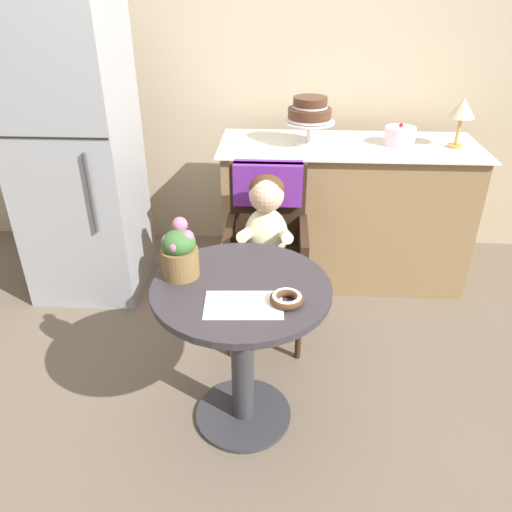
# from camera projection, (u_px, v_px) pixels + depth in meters

# --- Properties ---
(ground_plane) EXTENTS (8.00, 8.00, 0.00)m
(ground_plane) POSITION_uv_depth(u_px,v_px,m) (244.00, 415.00, 2.33)
(ground_plane) COLOR #6B5B4C
(back_wall) EXTENTS (4.80, 0.10, 2.70)m
(back_wall) POSITION_uv_depth(u_px,v_px,m) (263.00, 51.00, 3.27)
(back_wall) COLOR #C1AD8E
(back_wall) RESTS_ON ground
(cafe_table) EXTENTS (0.72, 0.72, 0.72)m
(cafe_table) POSITION_uv_depth(u_px,v_px,m) (242.00, 328.00, 2.08)
(cafe_table) COLOR #332D33
(cafe_table) RESTS_ON ground
(wicker_chair) EXTENTS (0.42, 0.45, 0.95)m
(wicker_chair) POSITION_uv_depth(u_px,v_px,m) (267.00, 226.00, 2.61)
(wicker_chair) COLOR #332114
(wicker_chair) RESTS_ON ground
(seated_child) EXTENTS (0.27, 0.32, 0.73)m
(seated_child) POSITION_uv_depth(u_px,v_px,m) (266.00, 233.00, 2.46)
(seated_child) COLOR beige
(seated_child) RESTS_ON ground
(paper_napkin) EXTENTS (0.30, 0.20, 0.00)m
(paper_napkin) POSITION_uv_depth(u_px,v_px,m) (244.00, 305.00, 1.85)
(paper_napkin) COLOR white
(paper_napkin) RESTS_ON cafe_table
(donut_front) EXTENTS (0.13, 0.13, 0.04)m
(donut_front) POSITION_uv_depth(u_px,v_px,m) (287.00, 298.00, 1.86)
(donut_front) COLOR #4C2D19
(donut_front) RESTS_ON cafe_table
(flower_vase) EXTENTS (0.15, 0.15, 0.24)m
(flower_vase) POSITION_uv_depth(u_px,v_px,m) (179.00, 252.00, 1.99)
(flower_vase) COLOR brown
(flower_vase) RESTS_ON cafe_table
(display_counter) EXTENTS (1.56, 0.62, 0.90)m
(display_counter) POSITION_uv_depth(u_px,v_px,m) (343.00, 213.00, 3.21)
(display_counter) COLOR #93754C
(display_counter) RESTS_ON ground
(tiered_cake_stand) EXTENTS (0.30, 0.30, 0.28)m
(tiered_cake_stand) POSITION_uv_depth(u_px,v_px,m) (310.00, 113.00, 2.91)
(tiered_cake_stand) COLOR silver
(tiered_cake_stand) RESTS_ON display_counter
(round_layer_cake) EXTENTS (0.18, 0.18, 0.13)m
(round_layer_cake) POSITION_uv_depth(u_px,v_px,m) (400.00, 136.00, 2.96)
(round_layer_cake) COLOR silver
(round_layer_cake) RESTS_ON display_counter
(table_lamp) EXTENTS (0.15, 0.15, 0.28)m
(table_lamp) POSITION_uv_depth(u_px,v_px,m) (462.00, 110.00, 2.84)
(table_lamp) COLOR #B28C47
(table_lamp) RESTS_ON display_counter
(refrigerator) EXTENTS (0.64, 0.63, 1.70)m
(refrigerator) POSITION_uv_depth(u_px,v_px,m) (77.00, 159.00, 2.91)
(refrigerator) COLOR #9EA0A5
(refrigerator) RESTS_ON ground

